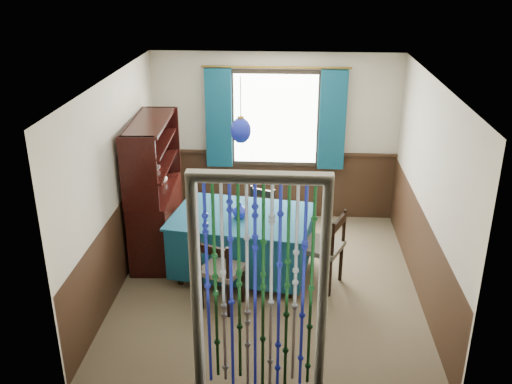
# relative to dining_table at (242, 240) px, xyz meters

# --- Properties ---
(floor) EXTENTS (4.00, 4.00, 0.00)m
(floor) POSITION_rel_dining_table_xyz_m (0.34, -0.20, -0.46)
(floor) COLOR brown
(floor) RESTS_ON ground
(ceiling) EXTENTS (4.00, 4.00, 0.00)m
(ceiling) POSITION_rel_dining_table_xyz_m (0.34, -0.20, 2.04)
(ceiling) COLOR silver
(ceiling) RESTS_ON ground
(wall_back) EXTENTS (3.60, 0.00, 3.60)m
(wall_back) POSITION_rel_dining_table_xyz_m (0.34, 1.80, 0.79)
(wall_back) COLOR beige
(wall_back) RESTS_ON ground
(wall_front) EXTENTS (3.60, 0.00, 3.60)m
(wall_front) POSITION_rel_dining_table_xyz_m (0.34, -2.20, 0.79)
(wall_front) COLOR beige
(wall_front) RESTS_ON ground
(wall_left) EXTENTS (0.00, 4.00, 4.00)m
(wall_left) POSITION_rel_dining_table_xyz_m (-1.46, -0.20, 0.79)
(wall_left) COLOR beige
(wall_left) RESTS_ON ground
(wall_right) EXTENTS (0.00, 4.00, 4.00)m
(wall_right) POSITION_rel_dining_table_xyz_m (2.14, -0.20, 0.79)
(wall_right) COLOR beige
(wall_right) RESTS_ON ground
(wainscot_back) EXTENTS (3.60, 0.00, 3.60)m
(wainscot_back) POSITION_rel_dining_table_xyz_m (0.34, 1.78, 0.04)
(wainscot_back) COLOR #332013
(wainscot_back) RESTS_ON ground
(wainscot_front) EXTENTS (3.60, 0.00, 3.60)m
(wainscot_front) POSITION_rel_dining_table_xyz_m (0.34, -2.19, 0.04)
(wainscot_front) COLOR #332013
(wainscot_front) RESTS_ON ground
(wainscot_left) EXTENTS (0.00, 4.00, 4.00)m
(wainscot_left) POSITION_rel_dining_table_xyz_m (-1.44, -0.20, 0.04)
(wainscot_left) COLOR #332013
(wainscot_left) RESTS_ON ground
(wainscot_right) EXTENTS (0.00, 4.00, 4.00)m
(wainscot_right) POSITION_rel_dining_table_xyz_m (2.13, -0.20, 0.04)
(wainscot_right) COLOR #332013
(wainscot_right) RESTS_ON ground
(window) EXTENTS (1.32, 0.12, 1.42)m
(window) POSITION_rel_dining_table_xyz_m (0.34, 1.75, 1.09)
(window) COLOR black
(window) RESTS_ON wall_back
(doorway) EXTENTS (1.16, 0.12, 2.18)m
(doorway) POSITION_rel_dining_table_xyz_m (0.34, -2.14, 0.59)
(doorway) COLOR silver
(doorway) RESTS_ON ground
(dining_table) EXTENTS (1.83, 1.40, 0.81)m
(dining_table) POSITION_rel_dining_table_xyz_m (0.00, 0.00, 0.00)
(dining_table) COLOR navy
(dining_table) RESTS_ON floor
(chair_near) EXTENTS (0.56, 0.55, 0.87)m
(chair_near) POSITION_rel_dining_table_xyz_m (-0.18, -0.76, 0.00)
(chair_near) COLOR black
(chair_near) RESTS_ON floor
(chair_far) EXTENTS (0.53, 0.52, 0.84)m
(chair_far) POSITION_rel_dining_table_xyz_m (0.16, 0.71, -0.02)
(chair_far) COLOR black
(chair_far) RESTS_ON floor
(chair_left) EXTENTS (0.55, 0.56, 0.88)m
(chair_left) POSITION_rel_dining_table_xyz_m (-1.02, 0.21, 0.01)
(chair_left) COLOR black
(chair_left) RESTS_ON floor
(chair_right) EXTENTS (0.60, 0.62, 0.96)m
(chair_right) POSITION_rel_dining_table_xyz_m (1.01, -0.21, 0.04)
(chair_right) COLOR black
(chair_right) RESTS_ON floor
(sideboard) EXTENTS (0.56, 1.43, 1.84)m
(sideboard) POSITION_rel_dining_table_xyz_m (-1.20, 0.49, 0.17)
(sideboard) COLOR black
(sideboard) RESTS_ON floor
(pendant_lamp) EXTENTS (0.24, 0.24, 0.77)m
(pendant_lamp) POSITION_rel_dining_table_xyz_m (0.00, -0.00, 1.42)
(pendant_lamp) COLOR olive
(pendant_lamp) RESTS_ON ceiling
(vase_table) EXTENTS (0.20, 0.20, 0.18)m
(vase_table) POSITION_rel_dining_table_xyz_m (-0.02, -0.06, 0.43)
(vase_table) COLOR #17229F
(vase_table) RESTS_ON dining_table
(bowl_shelf) EXTENTS (0.24, 0.24, 0.05)m
(bowl_shelf) POSITION_rel_dining_table_xyz_m (-1.14, 0.28, 0.82)
(bowl_shelf) COLOR beige
(bowl_shelf) RESTS_ON sideboard
(vase_sideboard) EXTENTS (0.20, 0.20, 0.17)m
(vase_sideboard) POSITION_rel_dining_table_xyz_m (-1.14, 0.72, 0.54)
(vase_sideboard) COLOR beige
(vase_sideboard) RESTS_ON sideboard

